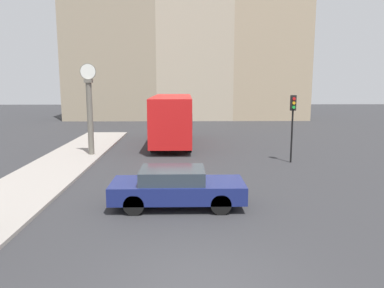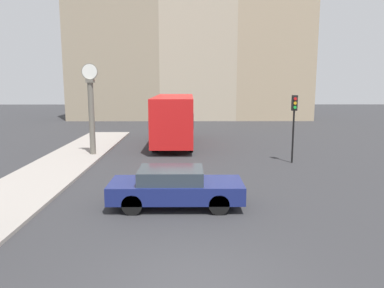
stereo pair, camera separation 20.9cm
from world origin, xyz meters
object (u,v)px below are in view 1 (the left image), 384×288
object	(u,v)px
traffic_light_far	(293,114)
street_clock	(90,110)
sedan_car	(177,187)
bus_distant	(172,117)

from	to	relation	value
traffic_light_far	street_clock	xyz separation A→B (m)	(-10.51, 1.81, 0.09)
sedan_car	street_clock	size ratio (longest dim) A/B	0.88
bus_distant	traffic_light_far	distance (m)	8.36
bus_distant	street_clock	size ratio (longest dim) A/B	1.71
traffic_light_far	street_clock	size ratio (longest dim) A/B	0.69
sedan_car	traffic_light_far	bearing A→B (deg)	49.63
sedan_car	bus_distant	world-z (taller)	bus_distant
sedan_car	bus_distant	xyz separation A→B (m)	(-0.52, 12.25, 1.11)
bus_distant	traffic_light_far	world-z (taller)	traffic_light_far
traffic_light_far	street_clock	bearing A→B (deg)	170.21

